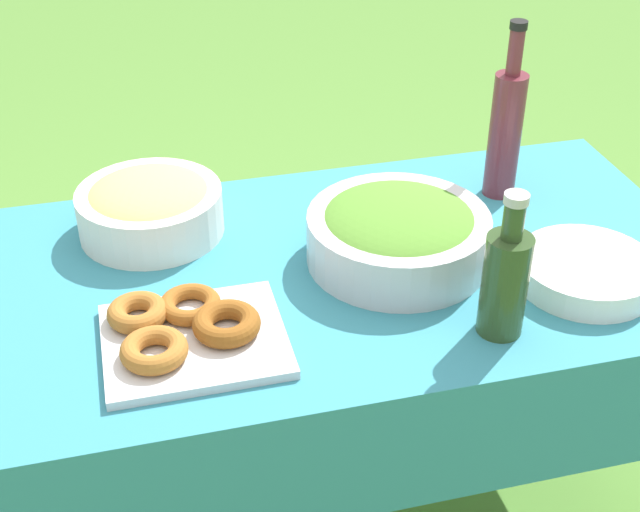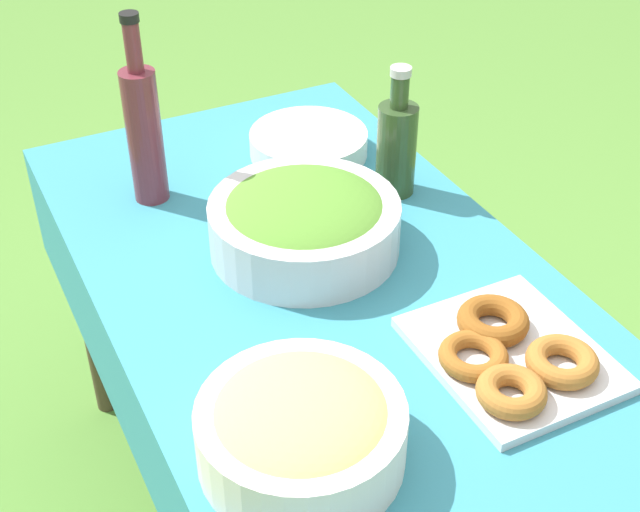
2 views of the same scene
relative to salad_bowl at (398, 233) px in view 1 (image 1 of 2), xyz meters
The scene contains 7 objects.
picnic_table 0.19m from the salad_bowl, ahead, with size 1.33×0.72×0.71m.
salad_bowl is the anchor object (origin of this frame).
pasta_bowl 0.47m from the salad_bowl, 26.24° to the right, with size 0.27×0.27×0.11m.
donut_platter 0.42m from the salad_bowl, 19.68° to the left, with size 0.29×0.25×0.05m.
plate_stack 0.33m from the salad_bowl, 152.87° to the left, with size 0.24×0.24×0.05m.
olive_oil_bottle 0.26m from the salad_bowl, 112.08° to the left, with size 0.07×0.07×0.25m.
wine_bottle 0.34m from the salad_bowl, 146.52° to the right, with size 0.06×0.06×0.36m.
Camera 1 is at (0.36, 1.27, 1.60)m, focal length 50.00 mm.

